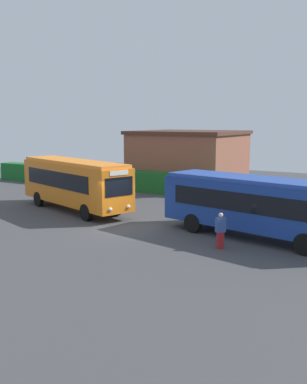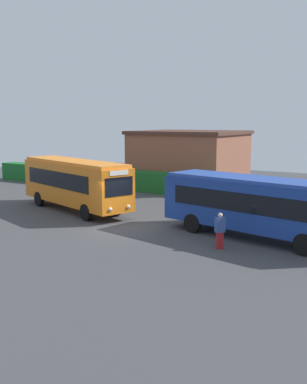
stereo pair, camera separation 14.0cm
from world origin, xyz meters
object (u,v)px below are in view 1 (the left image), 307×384
Objects in this scene: bus_blue at (257,204)px; traffic_cone at (217,205)px; person_left at (220,230)px; bus_orange at (74,182)px.

traffic_cone is at bearing 139.72° from bus_blue.
bus_orange is at bearing 25.93° from person_left.
bus_orange is at bearing -171.76° from bus_blue.
bus_orange is 16.68× the size of traffic_cone.
bus_blue is 7.87m from traffic_cone.
bus_blue is at bearing 15.11° from bus_orange.
bus_orange reaches higher than person_left.
person_left is (-0.83, -2.64, -0.88)m from bus_blue.
bus_orange is 5.97× the size of person_left.
bus_blue is (12.39, -0.85, -0.13)m from bus_orange.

